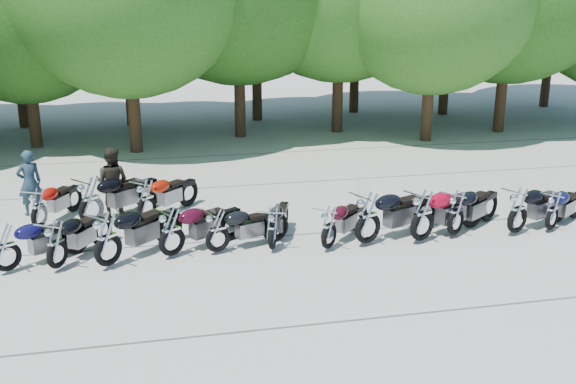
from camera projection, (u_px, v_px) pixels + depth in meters
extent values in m
plane|color=#9E9A8E|center=(302.00, 259.00, 14.86)|extent=(90.00, 90.00, 0.00)
cylinder|color=#3A2614|center=(32.00, 103.00, 24.93)|extent=(0.44, 0.44, 3.31)
sphere|color=#286319|center=(21.00, 1.00, 23.87)|extent=(7.31, 7.31, 7.31)
cylinder|color=#3A2614|center=(133.00, 98.00, 24.08)|extent=(0.44, 0.44, 3.93)
cylinder|color=#3A2614|center=(240.00, 85.00, 26.62)|extent=(0.44, 0.44, 4.13)
cylinder|color=#3A2614|center=(338.00, 82.00, 27.55)|extent=(0.44, 0.44, 4.09)
cylinder|color=#3A2614|center=(428.00, 94.00, 25.98)|extent=(0.44, 0.44, 3.62)
cylinder|color=#3A2614|center=(502.00, 84.00, 27.57)|extent=(0.44, 0.44, 3.98)
cylinder|color=#3A2614|center=(21.00, 86.00, 28.55)|extent=(0.44, 0.44, 3.52)
cylinder|color=#3A2614|center=(130.00, 86.00, 28.97)|extent=(0.44, 0.44, 3.42)
cylinder|color=#3A2614|center=(257.00, 81.00, 30.11)|extent=(0.44, 0.44, 3.56)
cylinder|color=#3A2614|center=(355.00, 73.00, 32.01)|extent=(0.44, 0.44, 3.76)
cylinder|color=#3A2614|center=(445.00, 76.00, 31.55)|extent=(0.44, 0.44, 3.63)
cylinder|color=#3A2614|center=(548.00, 63.00, 33.50)|extent=(0.44, 0.44, 4.37)
imported|color=#1E323F|center=(29.00, 183.00, 17.55)|extent=(0.75, 0.64, 1.74)
imported|color=black|center=(112.00, 182.00, 17.43)|extent=(1.09, 0.98, 1.84)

